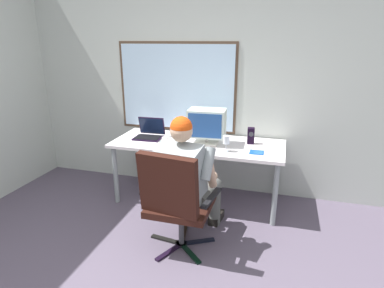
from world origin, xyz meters
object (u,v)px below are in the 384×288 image
person_seated (188,176)px  coffee_mug (165,141)px  cd_case (257,152)px  desk (198,148)px  office_chair (175,198)px  desk_speaker (251,136)px  laptop (150,132)px  crt_monitor (207,124)px  wine_glass (226,141)px

person_seated → coffee_mug: bearing=127.4°
cd_case → desk: bearing=166.2°
desk → office_chair: size_ratio=1.96×
desk → desk_speaker: size_ratio=10.56×
person_seated → laptop: (-0.70, 0.78, 0.14)m
laptop → cd_case: (1.26, -0.20, -0.05)m
desk_speaker → crt_monitor: bearing=-164.0°
cd_case → coffee_mug: size_ratio=1.59×
person_seated → crt_monitor: person_seated is taller
crt_monitor → coffee_mug: size_ratio=4.45×
desk_speaker → person_seated: bearing=-118.4°
laptop → coffee_mug: laptop is taller
wine_glass → crt_monitor: bearing=142.2°
person_seated → wine_glass: (0.25, 0.53, 0.20)m
desk_speaker → coffee_mug: 0.94m
laptop → office_chair: bearing=-57.3°
person_seated → desk_speaker: 0.99m
desk → person_seated: bearing=-81.8°
laptop → cd_case: 1.28m
wine_glass → coffee_mug: (-0.66, 0.01, -0.07)m
desk → laptop: laptop is taller
person_seated → desk_speaker: size_ratio=6.74×
office_chair → coffee_mug: office_chair is taller
office_chair → wine_glass: office_chair is taller
wine_glass → desk_speaker: (0.21, 0.33, -0.02)m
desk → person_seated: 0.74m
wine_glass → laptop: bearing=165.5°
person_seated → cd_case: (0.56, 0.57, 0.09)m
desk → cd_case: 0.69m
crt_monitor → wine_glass: crt_monitor is taller
coffee_mug → wine_glass: bearing=-0.9°
office_chair → person_seated: 0.28m
desk → cd_case: size_ratio=12.98×
laptop → wine_glass: laptop is taller
office_chair → laptop: bearing=122.7°
coffee_mug → desk_speaker: bearing=19.9°
laptop → cd_case: bearing=-9.2°
cd_case → coffee_mug: coffee_mug is taller
desk → coffee_mug: 0.38m
crt_monitor → person_seated: bearing=-89.9°
wine_glass → desk_speaker: size_ratio=0.92×
office_chair → cd_case: (0.59, 0.83, 0.18)m
office_chair → wine_glass: 0.89m
desk → crt_monitor: bearing=-5.1°
person_seated → cd_case: size_ratio=8.28×
laptop → desk: bearing=-3.9°
person_seated → laptop: 1.05m
desk → office_chair: office_chair is taller
crt_monitor → desk: bearing=174.9°
office_chair → wine_glass: (0.28, 0.79, 0.29)m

